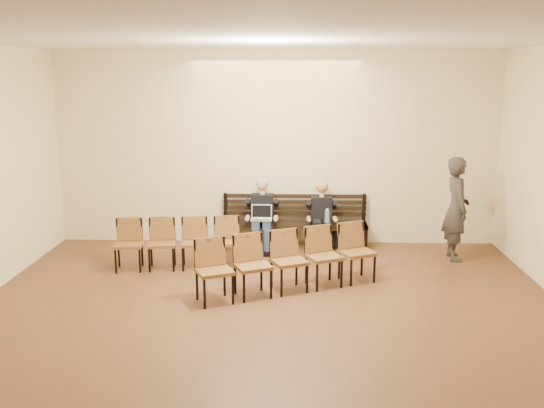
# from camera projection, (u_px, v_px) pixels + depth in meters

# --- Properties ---
(ground) EXTENTS (10.00, 10.00, 0.00)m
(ground) POSITION_uv_depth(u_px,v_px,m) (263.00, 370.00, 6.45)
(ground) COLOR brown
(ground) RESTS_ON ground
(room_walls) EXTENTS (8.02, 10.01, 3.51)m
(room_walls) POSITION_uv_depth(u_px,v_px,m) (265.00, 125.00, 6.67)
(room_walls) COLOR beige
(room_walls) RESTS_ON ground
(bench) EXTENTS (2.60, 0.90, 0.45)m
(bench) POSITION_uv_depth(u_px,v_px,m) (294.00, 235.00, 10.93)
(bench) COLOR black
(bench) RESTS_ON ground
(seated_man) EXTENTS (0.50, 0.69, 1.20)m
(seated_man) POSITION_uv_depth(u_px,v_px,m) (262.00, 216.00, 10.75)
(seated_man) COLOR black
(seated_man) RESTS_ON ground
(seated_woman) EXTENTS (0.46, 0.64, 1.07)m
(seated_woman) POSITION_uv_depth(u_px,v_px,m) (322.00, 220.00, 10.73)
(seated_woman) COLOR black
(seated_woman) RESTS_ON ground
(laptop) EXTENTS (0.41, 0.35, 0.26)m
(laptop) POSITION_uv_depth(u_px,v_px,m) (261.00, 220.00, 10.54)
(laptop) COLOR #B4B4B9
(laptop) RESTS_ON bench
(water_bottle) EXTENTS (0.08, 0.08, 0.25)m
(water_bottle) POSITION_uv_depth(u_px,v_px,m) (327.00, 222.00, 10.43)
(water_bottle) COLOR silver
(water_bottle) RESTS_ON bench
(bag) EXTENTS (0.41, 0.33, 0.26)m
(bag) POSITION_uv_depth(u_px,v_px,m) (341.00, 239.00, 11.01)
(bag) COLOR black
(bag) RESTS_ON ground
(passerby) EXTENTS (0.50, 0.75, 2.01)m
(passerby) POSITION_uv_depth(u_px,v_px,m) (457.00, 201.00, 10.08)
(passerby) COLOR #342F2A
(passerby) RESTS_ON ground
(chair_row_front) EXTENTS (2.04, 0.70, 0.82)m
(chair_row_front) POSITION_uv_depth(u_px,v_px,m) (178.00, 244.00, 9.71)
(chair_row_front) COLOR brown
(chair_row_front) RESTS_ON ground
(chair_row_back) EXTENTS (2.66, 1.58, 0.88)m
(chair_row_back) POSITION_uv_depth(u_px,v_px,m) (289.00, 262.00, 8.70)
(chair_row_back) COLOR brown
(chair_row_back) RESTS_ON ground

